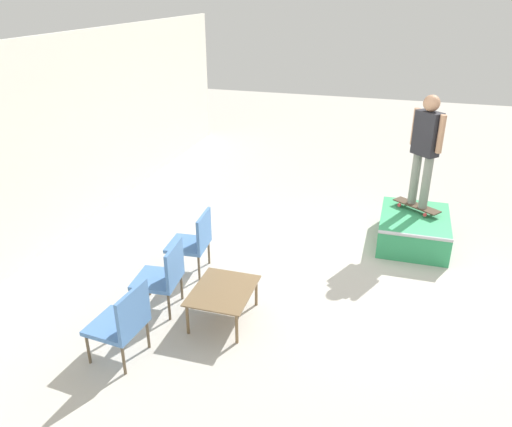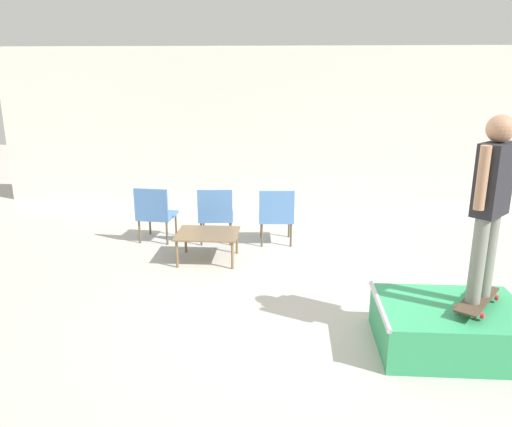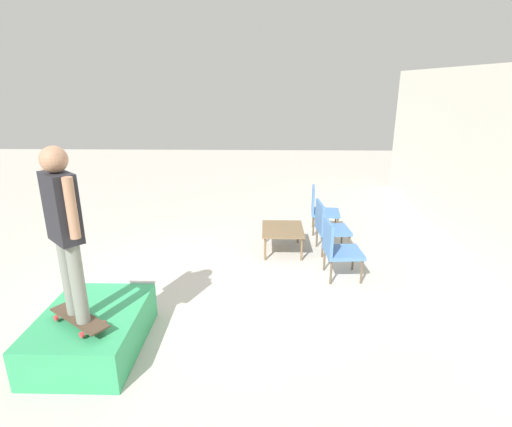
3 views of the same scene
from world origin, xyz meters
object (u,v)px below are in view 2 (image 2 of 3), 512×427
object	(u,v)px
person_skater	(491,195)
patio_chair_right	(276,214)
skate_ramp_box	(449,327)
patio_chair_left	(155,212)
skateboard_on_ramp	(477,300)
coffee_table	(208,236)
patio_chair_center	(216,213)

from	to	relation	value
person_skater	patio_chair_right	size ratio (longest dim) A/B	1.94
patio_chair_right	skate_ramp_box	bearing A→B (deg)	116.90
skate_ramp_box	patio_chair_right	size ratio (longest dim) A/B	1.58
skate_ramp_box	patio_chair_left	xyz separation A→B (m)	(-3.60, 2.88, 0.26)
skate_ramp_box	person_skater	xyz separation A→B (m)	(0.22, -0.01, 1.31)
skateboard_on_ramp	coffee_table	size ratio (longest dim) A/B	0.86
person_skater	patio_chair_center	bearing A→B (deg)	88.11
skateboard_on_ramp	coffee_table	xyz separation A→B (m)	(-2.88, 2.13, -0.15)
patio_chair_center	patio_chair_left	bearing A→B (deg)	-5.04
coffee_table	patio_chair_left	world-z (taller)	patio_chair_left
coffee_table	patio_chair_center	xyz separation A→B (m)	(0.01, 0.75, 0.11)
skate_ramp_box	coffee_table	bearing A→B (deg)	141.40
skate_ramp_box	patio_chair_left	bearing A→B (deg)	141.34
patio_chair_left	skate_ramp_box	bearing A→B (deg)	146.73
patio_chair_center	person_skater	bearing A→B (deg)	129.90
person_skater	patio_chair_left	world-z (taller)	person_skater
skateboard_on_ramp	patio_chair_left	distance (m)	4.78
patio_chair_left	patio_chair_center	bearing A→B (deg)	-174.61
person_skater	patio_chair_center	xyz separation A→B (m)	(-2.88, 2.88, -1.05)
skateboard_on_ramp	patio_chair_left	xyz separation A→B (m)	(-3.82, 2.88, -0.04)
skate_ramp_box	skateboard_on_ramp	bearing A→B (deg)	-1.54
patio_chair_center	patio_chair_right	size ratio (longest dim) A/B	1.00
patio_chair_center	coffee_table	bearing A→B (deg)	84.33
person_skater	patio_chair_right	world-z (taller)	person_skater
coffee_table	patio_chair_center	distance (m)	0.76
person_skater	coffee_table	world-z (taller)	person_skater
person_skater	patio_chair_right	distance (m)	3.64
coffee_table	patio_chair_left	distance (m)	1.20
skateboard_on_ramp	patio_chair_center	xyz separation A→B (m)	(-2.88, 2.88, -0.04)
coffee_table	patio_chair_right	bearing A→B (deg)	38.89
skateboard_on_ramp	coffee_table	distance (m)	3.59
person_skater	patio_chair_left	xyz separation A→B (m)	(-3.82, 2.88, -1.05)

